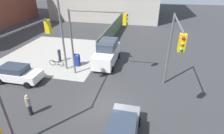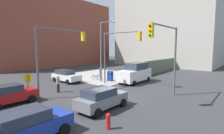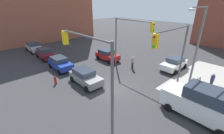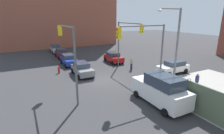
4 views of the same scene
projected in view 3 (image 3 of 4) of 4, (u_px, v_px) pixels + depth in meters
name	position (u px, v px, depth m)	size (l,w,h in m)	color
ground_plane	(115.00, 88.00, 15.73)	(120.00, 120.00, 0.00)	#333335
traffic_signal_nw_corner	(129.00, 35.00, 18.24)	(5.78, 0.36, 6.50)	#59595B
traffic_signal_se_corner	(90.00, 64.00, 9.48)	(5.49, 0.36, 6.50)	#59595B
traffic_signal_ne_corner	(174.00, 50.00, 12.38)	(0.36, 5.43, 6.50)	#59595B
street_lamp_corner	(196.00, 44.00, 13.77)	(0.60, 2.67, 8.00)	slate
warning_sign_two_way	(112.00, 52.00, 21.55)	(0.48, 0.48, 2.40)	#4C4C4C
mailbox_blue	(197.00, 87.00, 14.36)	(0.56, 0.64, 1.43)	navy
fire_hydrant	(55.00, 80.00, 16.30)	(0.26, 0.26, 0.94)	red
coupe_gray	(85.00, 77.00, 16.27)	(4.21, 2.02, 1.62)	slate
sedan_white	(174.00, 63.00, 19.85)	(2.02, 4.32, 1.62)	white
hatchback_red	(107.00, 55.00, 23.01)	(3.87, 2.02, 1.62)	#B21919
hatchback_maroon	(45.00, 53.00, 23.72)	(4.19, 2.02, 1.62)	maroon
hatchback_silver	(34.00, 47.00, 27.21)	(4.27, 2.02, 1.62)	#B7BABF
hatchback_blue	(60.00, 63.00, 19.91)	(4.10, 2.02, 1.62)	#1E389E
van_white_delivery	(201.00, 103.00, 11.26)	(5.40, 2.32, 2.62)	white
pedestrian_crossing	(133.00, 62.00, 19.95)	(0.36, 0.36, 1.78)	#9E937A
pedestrian_waiting	(212.00, 81.00, 15.41)	(0.36, 0.36, 1.65)	navy
bicycle_leaning_on_fence	(198.00, 81.00, 16.29)	(0.05, 1.75, 0.97)	black
bicycle_at_crosswalk	(112.00, 56.00, 23.93)	(1.75, 0.05, 0.97)	black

